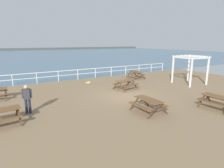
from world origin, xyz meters
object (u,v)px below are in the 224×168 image
at_px(lattice_pergola, 190,63).
at_px(picnic_table_seaward, 136,73).
at_px(picnic_table_near_left, 0,113).
at_px(picnic_table_near_right, 125,82).
at_px(picnic_table_far_left, 218,99).
at_px(picnic_table_far_right, 148,102).
at_px(visitor, 27,97).

bearing_deg(lattice_pergola, picnic_table_seaward, 123.64).
bearing_deg(picnic_table_near_left, picnic_table_near_right, 11.10).
xyz_separation_m(picnic_table_near_right, picnic_table_far_left, (2.23, -6.72, 0.00)).
xyz_separation_m(picnic_table_near_left, picnic_table_seaward, (12.93, 6.28, 0.00)).
bearing_deg(picnic_table_near_right, picnic_table_far_right, -120.68).
height_order(visitor, lattice_pergola, lattice_pergola).
bearing_deg(picnic_table_seaward, lattice_pergola, -145.35).
relative_size(picnic_table_near_right, picnic_table_seaward, 1.08).
height_order(picnic_table_far_left, visitor, visitor).
xyz_separation_m(picnic_table_seaward, visitor, (-11.60, -5.34, 0.36)).
relative_size(picnic_table_near_left, picnic_table_far_right, 1.06).
xyz_separation_m(picnic_table_near_left, picnic_table_far_left, (11.43, -3.93, 0.00)).
height_order(picnic_table_near_left, lattice_pergola, lattice_pergola).
bearing_deg(picnic_table_far_left, picnic_table_near_left, 67.39).
bearing_deg(visitor, picnic_table_far_left, 78.96).
relative_size(visitor, lattice_pergola, 0.61).
distance_m(picnic_table_near_right, picnic_table_far_left, 7.08).
distance_m(picnic_table_near_right, picnic_table_far_right, 5.38).
bearing_deg(visitor, lattice_pergola, 106.80).
xyz_separation_m(picnic_table_far_left, picnic_table_seaward, (1.49, 10.21, 0.00)).
distance_m(picnic_table_far_right, picnic_table_seaward, 10.18).
bearing_deg(picnic_table_far_right, picnic_table_seaward, -34.37).
xyz_separation_m(picnic_table_near_right, lattice_pergola, (6.54, -1.32, 1.41)).
xyz_separation_m(picnic_table_far_left, lattice_pergola, (4.31, 5.40, 1.41)).
xyz_separation_m(picnic_table_far_right, lattice_pergola, (8.36, 3.74, 1.41)).
xyz_separation_m(picnic_table_far_right, picnic_table_seaward, (5.54, 8.54, 0.00)).
bearing_deg(visitor, picnic_table_near_right, 117.94).
relative_size(picnic_table_near_left, visitor, 1.17).
bearing_deg(picnic_table_far_right, lattice_pergola, -67.32).
relative_size(picnic_table_near_right, visitor, 1.24).
height_order(picnic_table_near_right, visitor, visitor).
relative_size(picnic_table_seaward, lattice_pergola, 0.71).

